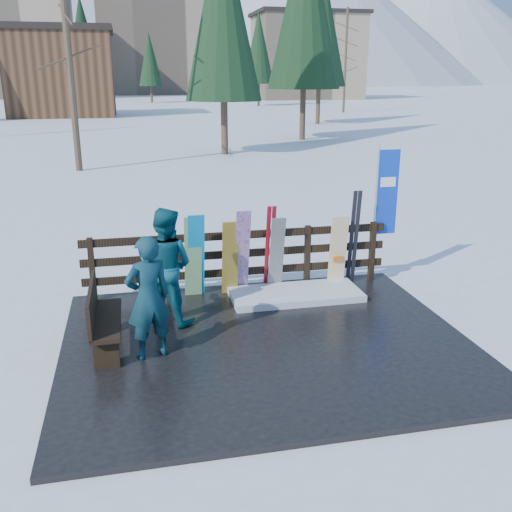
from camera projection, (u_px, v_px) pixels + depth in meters
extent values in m
plane|color=white|center=(267.00, 345.00, 8.56)|extent=(700.00, 700.00, 0.00)
cube|color=black|center=(267.00, 343.00, 8.55)|extent=(6.00, 5.00, 0.08)
cube|color=black|center=(92.00, 270.00, 9.88)|extent=(0.10, 0.10, 1.15)
cube|color=black|center=(168.00, 265.00, 10.15)|extent=(0.10, 0.10, 1.15)
cube|color=black|center=(239.00, 260.00, 10.42)|extent=(0.10, 0.10, 1.15)
cube|color=black|center=(307.00, 256.00, 10.68)|extent=(0.10, 0.10, 1.15)
cube|color=black|center=(372.00, 251.00, 10.95)|extent=(0.10, 0.10, 1.15)
cube|color=black|center=(239.00, 272.00, 10.48)|extent=(5.60, 0.05, 0.14)
cube|color=black|center=(239.00, 254.00, 10.38)|extent=(5.60, 0.05, 0.14)
cube|color=black|center=(239.00, 235.00, 10.27)|extent=(5.60, 0.05, 0.14)
cube|color=white|center=(296.00, 294.00, 10.20)|extent=(2.32, 1.00, 0.12)
cube|color=black|center=(106.00, 320.00, 8.16)|extent=(0.40, 1.50, 0.06)
cube|color=black|center=(106.00, 353.00, 7.67)|extent=(0.34, 0.06, 0.45)
cube|color=black|center=(109.00, 318.00, 8.79)|extent=(0.34, 0.06, 0.45)
cube|color=black|center=(92.00, 303.00, 8.04)|extent=(0.05, 1.50, 0.50)
cube|color=#0798DD|center=(196.00, 256.00, 9.99)|extent=(0.29, 0.37, 1.55)
cube|color=silver|center=(193.00, 257.00, 9.98)|extent=(0.30, 0.33, 1.52)
cube|color=yellow|center=(230.00, 258.00, 10.13)|extent=(0.29, 0.25, 1.39)
cube|color=silver|center=(242.00, 252.00, 10.15)|extent=(0.26, 0.42, 1.59)
cube|color=black|center=(277.00, 254.00, 10.30)|extent=(0.26, 0.32, 1.42)
cube|color=white|center=(338.00, 252.00, 10.55)|extent=(0.32, 0.18, 1.36)
cube|color=maroon|center=(267.00, 248.00, 10.31)|extent=(0.08, 0.32, 1.62)
cube|color=maroon|center=(272.00, 248.00, 10.32)|extent=(0.07, 0.32, 1.62)
cube|color=black|center=(351.00, 238.00, 10.61)|extent=(0.08, 0.21, 1.82)
cube|color=black|center=(356.00, 238.00, 10.62)|extent=(0.08, 0.21, 1.82)
cylinder|color=silver|center=(375.00, 214.00, 10.78)|extent=(0.04, 0.04, 2.60)
cube|color=#0B38CB|center=(387.00, 192.00, 10.71)|extent=(0.42, 0.02, 1.60)
imported|color=#114B4C|center=(148.00, 298.00, 7.81)|extent=(0.74, 0.60, 1.76)
imported|color=#105363|center=(166.00, 266.00, 8.94)|extent=(1.15, 1.09, 1.88)
cube|color=tan|center=(10.00, 47.00, 103.82)|extent=(22.00, 14.00, 18.00)
cube|color=gray|center=(159.00, 43.00, 127.58)|extent=(26.00, 16.00, 22.00)
cube|color=tan|center=(307.00, 58.00, 101.09)|extent=(18.00, 12.00, 14.00)
cube|color=black|center=(308.00, 14.00, 98.89)|extent=(18.90, 12.60, 0.60)
cube|color=brown|center=(62.00, 75.00, 56.96)|extent=(10.00, 8.00, 8.00)
cube|color=black|center=(57.00, 29.00, 55.66)|extent=(10.50, 8.40, 0.60)
cylinder|color=#382B1E|center=(66.00, 27.00, 22.78)|extent=(0.28, 0.28, 11.53)
cone|color=black|center=(223.00, 44.00, 28.05)|extent=(3.88, 3.88, 10.78)
cone|color=black|center=(304.00, 35.00, 34.60)|extent=(4.51, 4.51, 12.52)
cone|color=black|center=(320.00, 47.00, 46.84)|extent=(4.42, 4.42, 12.29)
cylinder|color=#382B1E|center=(345.00, 61.00, 62.65)|extent=(0.28, 0.28, 10.98)
cone|color=black|center=(84.00, 58.00, 61.49)|extent=(4.16, 4.16, 11.55)
cone|color=black|center=(259.00, 61.00, 77.14)|extent=(4.22, 4.22, 11.73)
cone|color=black|center=(150.00, 69.00, 86.66)|extent=(3.57, 3.57, 9.92)
cone|color=white|center=(296.00, 6.00, 303.71)|extent=(200.00, 200.00, 80.00)
cone|color=white|center=(431.00, 22.00, 342.26)|extent=(180.00, 180.00, 70.00)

